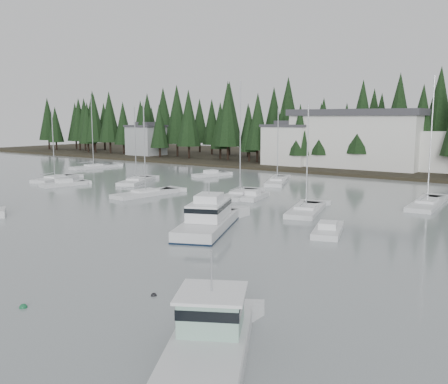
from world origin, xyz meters
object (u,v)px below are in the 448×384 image
Objects in this scene: sailboat_9 at (136,182)px; runabout_4 at (253,198)px; cabin_cruiser_center at (208,221)px; sailboat_11 at (240,196)px; sailboat_3 at (427,205)px; sailboat_6 at (306,212)px; runabout_0 at (64,185)px; house_west at (289,144)px; sailboat_0 at (277,182)px; runabout_3 at (211,175)px; harbor_inn at (369,140)px; house_far_west at (146,139)px; sailboat_7 at (146,195)px; runabout_1 at (328,232)px; lobster_boat_teal at (207,350)px; sailboat_8 at (55,180)px; sailboat_10 at (94,168)px.

runabout_4 is at bearing -120.96° from sailboat_9.
cabin_cruiser_center is 19.06m from sailboat_11.
sailboat_6 is (-9.16, -11.68, -0.02)m from sailboat_3.
sailboat_11 is 2.18× the size of runabout_0.
sailboat_0 is at bearing -65.04° from house_west.
harbor_inn is at bearing -22.75° from runabout_3.
sailboat_6 is at bearing -58.99° from house_west.
cabin_cruiser_center reaches higher than runabout_3.
sailboat_9 is (-32.08, 6.60, -0.00)m from sailboat_6.
house_far_west is 0.57× the size of sailboat_11.
cabin_cruiser_center is 0.79× the size of sailboat_11.
house_far_west is at bearing 42.25° from runabout_0.
sailboat_7 is (-21.89, -1.60, 0.00)m from sailboat_6.
house_west is 0.78× the size of sailboat_7.
runabout_1 is at bearing -57.85° from house_west.
house_west reaches higher than runabout_0.
sailboat_3 is 1.21× the size of sailboat_7.
house_far_west reaches higher than runabout_1.
harbor_inn is at bearing -20.47° from runabout_0.
sailboat_11 is at bearing -92.01° from harbor_inn.
sailboat_9 is at bearing 62.09° from sailboat_6.
lobster_boat_teal is at bearing -176.08° from sailboat_0.
sailboat_7 reaches higher than sailboat_8.
harbor_inn is at bearing -55.34° from sailboat_8.
lobster_boat_teal is at bearing -74.13° from harbor_inn.
harbor_inn is 55.29m from runabout_0.
sailboat_9 is 0.81× the size of sailboat_10.
sailboat_10 is at bearing 109.30° from runabout_3.
sailboat_6 is at bearing -126.70° from sailboat_9.
sailboat_8 reaches higher than cabin_cruiser_center.
sailboat_0 is at bearing -14.38° from sailboat_7.
cabin_cruiser_center is 1.71× the size of runabout_0.
sailboat_3 is at bearing -80.40° from runabout_4.
house_west is at bearing 10.58° from runabout_4.
sailboat_7 is 1.07× the size of sailboat_8.
harbor_inn is 2.40× the size of sailboat_7.
runabout_3 is 1.23× the size of runabout_4.
sailboat_7 is 1.75× the size of runabout_3.
sailboat_0 is at bearing -4.15° from cabin_cruiser_center.
house_far_west is 64.45m from sailboat_7.
sailboat_7 is at bearing 18.87° from lobster_boat_teal.
sailboat_11 reaches higher than sailboat_9.
sailboat_0 reaches higher than house_far_west.
sailboat_10 is 2.60× the size of runabout_4.
sailboat_6 is 9.65m from runabout_1.
sailboat_9 is 40.59m from runabout_1.
sailboat_0 is 0.79× the size of sailboat_10.
harbor_inn is 27.08m from sailboat_0.
cabin_cruiser_center is at bearing 148.37° from sailboat_3.
lobster_boat_teal is (36.92, -73.61, -4.07)m from house_west.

